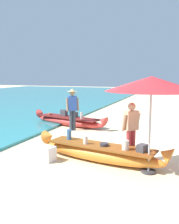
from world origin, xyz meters
name	(u,v)px	position (x,y,z in m)	size (l,w,h in m)	color
ground_plane	(122,150)	(0.00, 0.00, 0.00)	(80.00, 80.00, 0.00)	beige
boat_orange_foreground	(100,152)	(-0.36, -1.24, 0.27)	(4.07, 1.36, 0.78)	orange
boat_red_midground	(69,121)	(-3.30, 3.06, 0.25)	(4.21, 1.77, 0.73)	red
person_vendor_hatted	(72,106)	(-2.72, 2.16, 1.07)	(0.57, 0.48, 1.85)	#333842
person_tourist_customer	(131,128)	(0.44, -0.91, 0.95)	(0.52, 0.53, 1.68)	#B2383D
patio_umbrella_large	(151,84)	(1.03, -1.64, 2.22)	(2.26, 2.26, 2.41)	#B7B7BC
cooler_box	(46,153)	(-1.84, -1.72, 0.21)	(0.54, 0.33, 0.42)	silver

